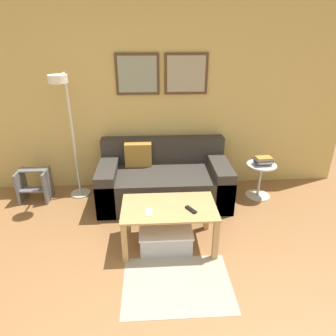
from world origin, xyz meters
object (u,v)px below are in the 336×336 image
object	(u,v)px
couch	(164,180)
floor_lamp	(66,119)
coffee_table	(169,214)
step_stool	(34,184)
book_stack	(263,161)
side_table	(260,177)
remote_control	(191,210)
storage_bin	(166,237)
cell_phone	(149,212)

from	to	relation	value
couch	floor_lamp	xyz separation A→B (m)	(-1.18, 0.01, 0.87)
coffee_table	step_stool	size ratio (longest dim) A/B	2.26
couch	book_stack	world-z (taller)	couch
coffee_table	step_stool	bearing A→B (deg)	148.89
coffee_table	floor_lamp	xyz separation A→B (m)	(-1.19, 1.00, 0.77)
side_table	remote_control	world-z (taller)	remote_control
floor_lamp	book_stack	xyz separation A→B (m)	(2.52, -0.04, -0.61)
side_table	storage_bin	bearing A→B (deg)	-143.24
coffee_table	couch	bearing A→B (deg)	90.50
side_table	cell_phone	size ratio (longest dim) A/B	3.49
step_stool	book_stack	bearing A→B (deg)	-1.95
storage_bin	step_stool	xyz separation A→B (m)	(-1.73, 1.11, 0.12)
floor_lamp	step_stool	world-z (taller)	floor_lamp
couch	remote_control	bearing A→B (deg)	-78.17
remote_control	step_stool	xyz separation A→B (m)	(-1.98, 1.15, -0.25)
cell_phone	step_stool	size ratio (longest dim) A/B	0.32
coffee_table	book_stack	xyz separation A→B (m)	(1.33, 0.96, 0.16)
book_stack	remote_control	distance (m)	1.53
couch	book_stack	distance (m)	1.36
coffee_table	remote_control	xyz separation A→B (m)	(0.22, -0.09, 0.10)
remote_control	step_stool	bearing A→B (deg)	118.14
floor_lamp	side_table	xyz separation A→B (m)	(2.51, -0.03, -0.86)
couch	remote_control	world-z (taller)	couch
couch	remote_control	xyz separation A→B (m)	(0.23, -1.08, 0.20)
coffee_table	remote_control	world-z (taller)	remote_control
remote_control	step_stool	distance (m)	2.31
floor_lamp	side_table	world-z (taller)	floor_lamp
floor_lamp	book_stack	world-z (taller)	floor_lamp
side_table	step_stool	xyz separation A→B (m)	(-3.09, 0.10, -0.06)
storage_bin	side_table	xyz separation A→B (m)	(1.36, 1.01, 0.18)
remote_control	step_stool	size ratio (longest dim) A/B	0.35
storage_bin	step_stool	bearing A→B (deg)	147.32
coffee_table	step_stool	distance (m)	2.07
floor_lamp	remote_control	world-z (taller)	floor_lamp
book_stack	cell_phone	distance (m)	1.87
coffee_table	cell_phone	size ratio (longest dim) A/B	7.01
side_table	cell_phone	xyz separation A→B (m)	(-1.53, -1.07, 0.18)
storage_bin	floor_lamp	size ratio (longest dim) A/B	0.33
coffee_table	side_table	world-z (taller)	side_table
side_table	step_stool	world-z (taller)	side_table
coffee_table	cell_phone	world-z (taller)	cell_phone
floor_lamp	remote_control	size ratio (longest dim) A/B	11.24
coffee_table	storage_bin	xyz separation A→B (m)	(-0.04, -0.04, -0.27)
couch	side_table	xyz separation A→B (m)	(1.33, -0.02, 0.01)
storage_bin	book_stack	distance (m)	1.75
coffee_table	floor_lamp	world-z (taller)	floor_lamp
side_table	coffee_table	bearing A→B (deg)	-143.68
couch	floor_lamp	world-z (taller)	floor_lamp
floor_lamp	remote_control	xyz separation A→B (m)	(1.41, -1.08, -0.67)
remote_control	coffee_table	bearing A→B (deg)	126.08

